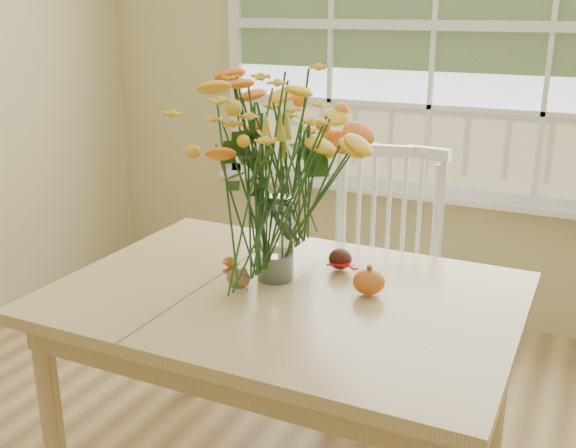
% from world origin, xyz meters
% --- Properties ---
extents(wall_back, '(4.00, 0.02, 2.70)m').
position_xyz_m(wall_back, '(0.00, 2.25, 1.35)').
color(wall_back, '#D0C485').
rests_on(wall_back, floor).
extents(window, '(2.42, 0.12, 1.74)m').
position_xyz_m(window, '(0.00, 2.21, 1.53)').
color(window, silver).
rests_on(window, wall_back).
extents(dining_table, '(1.45, 1.04, 0.77)m').
position_xyz_m(dining_table, '(-0.02, 0.57, 0.68)').
color(dining_table, tan).
rests_on(dining_table, floor).
extents(windsor_chair, '(0.56, 0.54, 1.05)m').
position_xyz_m(windsor_chair, '(0.04, 1.42, 0.59)').
color(windsor_chair, white).
rests_on(windsor_chair, floor).
extents(flower_vase, '(0.58, 0.58, 0.69)m').
position_xyz_m(flower_vase, '(-0.10, 0.65, 1.19)').
color(flower_vase, white).
rests_on(flower_vase, dining_table).
extents(pumpkin, '(0.10, 0.10, 0.08)m').
position_xyz_m(pumpkin, '(0.23, 0.66, 0.81)').
color(pumpkin, '#BF5116').
rests_on(pumpkin, dining_table).
extents(turkey_figurine, '(0.09, 0.07, 0.10)m').
position_xyz_m(turkey_figurine, '(-0.16, 0.51, 0.81)').
color(turkey_figurine, '#CCB78C').
rests_on(turkey_figurine, dining_table).
extents(dark_gourd, '(0.13, 0.10, 0.07)m').
position_xyz_m(dark_gourd, '(0.07, 0.82, 0.81)').
color(dark_gourd, '#38160F').
rests_on(dark_gourd, dining_table).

